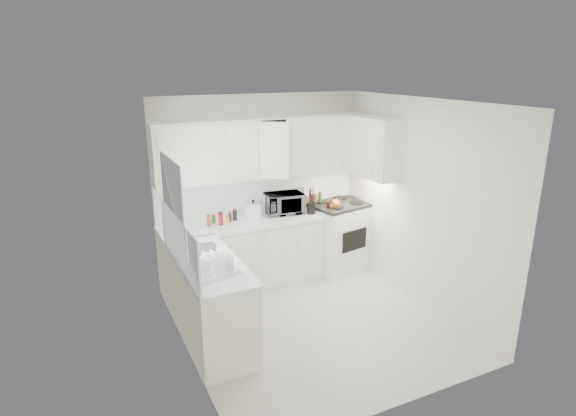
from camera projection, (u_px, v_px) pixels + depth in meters
floor at (313, 323)px, 5.66m from camera, size 3.20×3.20×0.00m
ceiling at (317, 102)px, 4.90m from camera, size 3.20×3.20×0.00m
wall_back at (261, 188)px, 6.66m from camera, size 3.00×0.00×3.00m
wall_front at (408, 276)px, 3.90m from camera, size 3.00×0.00×3.00m
wall_left at (182, 241)px, 4.66m from camera, size 0.00×3.20×3.20m
wall_right at (420, 204)px, 5.90m from camera, size 0.00×3.20×3.20m
window_blinds at (174, 207)px, 4.90m from camera, size 0.06×0.96×1.06m
lower_cabinets_back at (244, 256)px, 6.49m from camera, size 2.22×0.60×0.90m
lower_cabinets_left at (210, 303)px, 5.21m from camera, size 0.60×1.60×0.90m
countertop_back at (243, 223)px, 6.34m from camera, size 2.24×0.64×0.05m
countertop_left at (208, 263)px, 5.07m from camera, size 0.64×1.62×0.05m
backsplash_back at (261, 193)px, 6.68m from camera, size 2.98×0.02×0.55m
backsplash_left at (179, 241)px, 4.86m from camera, size 0.02×1.60×0.55m
upper_cabinets_back at (265, 176)px, 6.46m from camera, size 3.00×0.33×0.80m
upper_cabinets_right at (372, 176)px, 6.48m from camera, size 0.33×0.90×0.80m
sink at (199, 240)px, 5.33m from camera, size 0.42×0.38×0.30m
stove at (338, 227)px, 7.03m from camera, size 0.97×0.85×1.31m
tea_kettle at (334, 204)px, 6.70m from camera, size 0.32×0.29×0.25m
frying_pan at (343, 202)px, 7.15m from camera, size 0.38×0.47×0.04m
microwave at (284, 201)px, 6.64m from camera, size 0.55×0.34×0.35m
rice_cooker at (253, 208)px, 6.49m from camera, size 0.30×0.30×0.25m
paper_towel at (267, 203)px, 6.68m from camera, size 0.12×0.12×0.27m
utensil_crock at (311, 201)px, 6.61m from camera, size 0.14×0.14×0.38m
dish_rack at (213, 263)px, 4.72m from camera, size 0.50×0.42×0.24m
spice_left_0 at (207, 219)px, 6.24m from camera, size 0.06×0.06×0.13m
spice_left_1 at (214, 220)px, 6.19m from camera, size 0.06×0.06×0.13m
spice_left_2 at (218, 217)px, 6.30m from camera, size 0.06×0.06×0.13m
spice_left_3 at (225, 218)px, 6.26m from camera, size 0.06×0.06×0.13m
spice_left_4 at (228, 216)px, 6.36m from camera, size 0.06×0.06×0.13m
spice_left_5 at (236, 217)px, 6.32m from camera, size 0.06×0.06×0.13m
sauce_right_0 at (301, 203)px, 6.86m from camera, size 0.06×0.06×0.19m
sauce_right_1 at (307, 203)px, 6.83m from camera, size 0.06×0.06×0.19m
sauce_right_2 at (308, 202)px, 6.90m from camera, size 0.06×0.06×0.19m
sauce_right_3 at (313, 202)px, 6.87m from camera, size 0.06×0.06×0.19m
sauce_right_4 at (315, 201)px, 6.95m from camera, size 0.06×0.06×0.19m
sauce_right_5 at (320, 201)px, 6.92m from camera, size 0.06×0.06×0.19m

